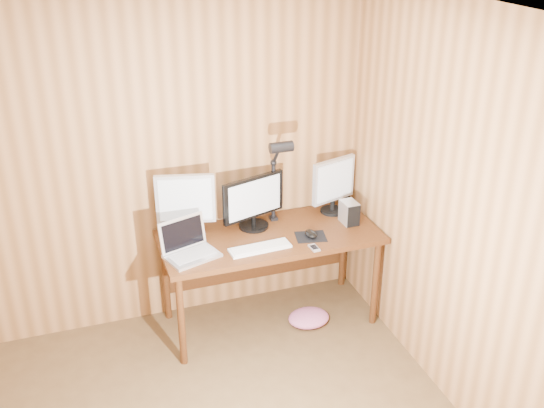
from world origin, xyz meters
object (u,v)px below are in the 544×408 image
monitor_left (186,203)px  hard_drive (349,213)px  desk_lamp (278,169)px  monitor_center (253,202)px  keyboard (260,248)px  speaker (347,198)px  monitor_right (333,184)px  desk (267,245)px  phone (314,248)px  laptop (188,246)px  mouse (311,234)px

monitor_left → hard_drive: bearing=4.4°
desk_lamp → monitor_center: bearing=166.4°
keyboard → speaker: (0.89, 0.48, 0.04)m
keyboard → desk_lamp: 0.60m
monitor_left → monitor_right: 1.16m
desk → monitor_center: 0.35m
phone → desk_lamp: desk_lamp is taller
laptop → monitor_center: bearing=5.7°
desk → monitor_left: (-0.57, 0.12, 0.38)m
monitor_left → speaker: (1.33, 0.11, -0.20)m
keyboard → monitor_center: bearing=76.2°
monitor_center → desk_lamp: size_ratio=0.69×
monitor_right → desk: bearing=174.6°
desk → desk_lamp: desk_lamp is taller
monitor_left → desk_lamp: bearing=9.6°
monitor_left → mouse: bearing=-6.8°
monitor_center → mouse: size_ratio=4.17×
monitor_right → hard_drive: 0.26m
monitor_left → phone: 0.97m
monitor_right → desk_lamp: desk_lamp is taller
monitor_left → desk_lamp: 0.71m
monitor_left → hard_drive: size_ratio=2.76×
monitor_right → phone: bearing=-143.3°
monitor_center → speaker: 0.86m
monitor_center → monitor_left: size_ratio=1.05×
hard_drive → desk_lamp: bearing=162.2°
desk → monitor_left: monitor_left is taller
monitor_left → monitor_right: (1.16, 0.01, -0.02)m
desk → monitor_center: (-0.07, 0.08, 0.33)m
speaker → monitor_center: bearing=-170.4°
keyboard → mouse: 0.41m
monitor_center → keyboard: 0.40m
keyboard → laptop: bearing=165.6°
monitor_center → desk_lamp: (0.18, -0.02, 0.24)m
monitor_center → speaker: bearing=-8.2°
monitor_right → monitor_center: bearing=166.3°
laptop → desk_lamp: bearing=-1.1°
keyboard → phone: (0.36, -0.12, -0.00)m
desk_lamp → speaker: bearing=6.1°
hard_drive → speaker: bearing=65.7°
desk → speaker: size_ratio=14.38×
hard_drive → phone: bearing=-146.3°
laptop → mouse: laptop is taller
laptop → keyboard: bearing=-29.2°
desk → laptop: 0.67m
monitor_center → keyboard: bearing=-118.1°
monitor_center → desk_lamp: bearing=-23.8°
speaker → desk: bearing=-163.6°
laptop → desk_lamp: desk_lamp is taller
hard_drive → keyboard: bearing=-169.2°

